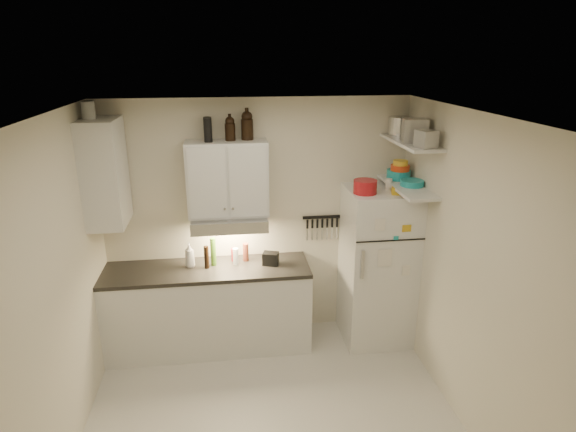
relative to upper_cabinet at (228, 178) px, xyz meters
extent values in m
cube|color=beige|center=(0.30, -1.33, -1.84)|extent=(3.20, 3.00, 0.02)
cube|color=silver|center=(0.30, -1.33, 0.78)|extent=(3.20, 3.00, 0.02)
cube|color=beige|center=(0.30, 0.18, -0.53)|extent=(3.20, 0.02, 2.60)
cube|color=beige|center=(-1.31, -1.33, -0.53)|extent=(0.02, 3.00, 2.60)
cube|color=beige|center=(1.91, -1.33, -0.53)|extent=(0.02, 3.00, 2.60)
cube|color=silver|center=(-0.25, -0.14, -1.39)|extent=(2.10, 0.60, 0.88)
cube|color=black|center=(-0.25, -0.14, -0.93)|extent=(2.10, 0.62, 0.04)
cube|color=silver|center=(0.00, 0.00, 0.00)|extent=(0.80, 0.33, 0.75)
cube|color=silver|center=(-1.14, -0.14, 0.12)|extent=(0.33, 0.55, 1.00)
cube|color=silver|center=(0.00, -0.06, -0.44)|extent=(0.76, 0.46, 0.12)
cube|color=white|center=(1.55, -0.18, -0.98)|extent=(0.70, 0.68, 1.70)
cube|color=silver|center=(1.75, -0.31, 0.38)|extent=(0.30, 0.95, 0.03)
cube|color=silver|center=(1.75, -0.31, -0.07)|extent=(0.30, 0.95, 0.03)
cube|color=black|center=(1.00, 0.15, -0.51)|extent=(0.42, 0.02, 0.03)
cylinder|color=maroon|center=(1.33, -0.28, -0.06)|extent=(0.29, 0.29, 0.13)
cube|color=gold|center=(1.69, -0.31, -0.09)|extent=(0.23, 0.26, 0.07)
cylinder|color=silver|center=(1.61, -0.19, -0.07)|extent=(0.08, 0.08, 0.11)
cylinder|color=silver|center=(1.77, 0.04, 0.48)|extent=(0.33, 0.33, 0.18)
cube|color=#AAAAAD|center=(1.75, -0.39, 0.50)|extent=(0.26, 0.24, 0.22)
cube|color=#AAAAAD|center=(1.75, -0.67, 0.47)|extent=(0.19, 0.19, 0.15)
cylinder|color=teal|center=(1.75, -0.06, 0.00)|extent=(0.24, 0.24, 0.10)
cylinder|color=red|center=(1.75, -0.09, 0.08)|extent=(0.19, 0.19, 0.06)
cylinder|color=gold|center=(1.75, -0.09, 0.13)|extent=(0.15, 0.15, 0.05)
cylinder|color=teal|center=(1.79, -0.34, -0.02)|extent=(0.30, 0.30, 0.06)
cylinder|color=black|center=(-0.17, 0.07, 0.49)|extent=(0.10, 0.10, 0.22)
cylinder|color=black|center=(-0.17, -0.04, 0.49)|extent=(0.09, 0.09, 0.23)
cylinder|color=silver|center=(-1.21, -0.15, 0.70)|extent=(0.14, 0.14, 0.16)
imported|color=silver|center=(-0.42, -0.07, -0.76)|extent=(0.12, 0.12, 0.29)
cylinder|color=brown|center=(0.16, 0.00, -0.81)|extent=(0.07, 0.07, 0.19)
cylinder|color=#3C691A|center=(-0.18, -0.07, -0.76)|extent=(0.06, 0.06, 0.30)
cylinder|color=black|center=(-0.25, -0.13, -0.79)|extent=(0.05, 0.05, 0.24)
cylinder|color=silver|center=(0.05, -0.07, -0.82)|extent=(0.06, 0.06, 0.18)
cylinder|color=maroon|center=(0.04, 0.02, -0.84)|extent=(0.09, 0.09, 0.14)
cube|color=black|center=(0.41, -0.13, -0.84)|extent=(0.18, 0.16, 0.13)
camera|label=1|loc=(-0.02, -4.70, 1.19)|focal=30.00mm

